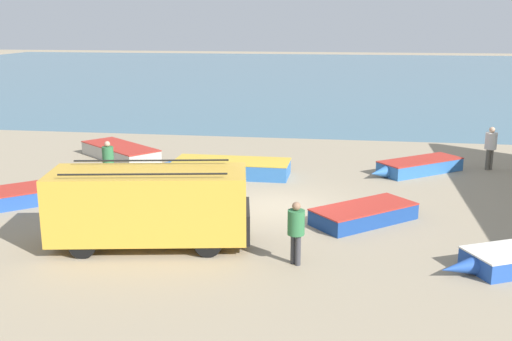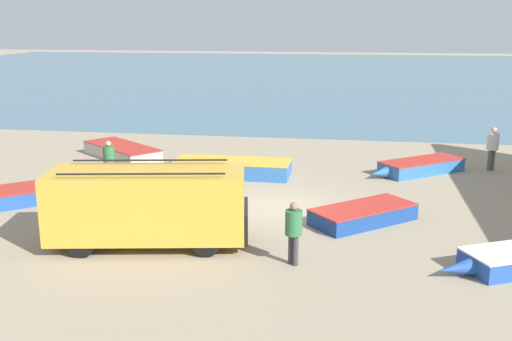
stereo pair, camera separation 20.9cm
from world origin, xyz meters
name	(u,v)px [view 2 (the right image)]	position (x,y,z in m)	size (l,w,h in m)	color
ground_plane	(278,207)	(0.00, 0.00, 0.00)	(200.00, 200.00, 0.00)	gray
sea_water	(334,74)	(0.00, 52.00, 0.00)	(120.00, 80.00, 0.01)	#477084
parked_van	(149,204)	(-3.07, -3.95, 1.17)	(5.64, 2.89, 2.25)	gold
fishing_rowboat_0	(366,214)	(2.88, -1.00, 0.26)	(3.64, 3.34, 0.51)	navy
fishing_rowboat_1	(419,167)	(5.08, 5.48, 0.27)	(3.98, 3.38, 0.54)	#2D66AD
fishing_rowboat_2	(120,151)	(-7.99, 6.24, 0.29)	(4.70, 4.05, 0.59)	#ADA89E
fishing_rowboat_4	(229,168)	(-2.48, 3.90, 0.32)	(5.59, 1.75, 0.63)	#2D66AD
fishing_rowboat_5	(40,192)	(-8.26, -0.43, 0.26)	(3.92, 3.65, 0.52)	#234CA3
fisherman_0	(109,158)	(-6.75, 2.08, 0.97)	(0.43, 0.43, 1.63)	#38383D
fisherman_1	(493,145)	(8.09, 6.50, 1.08)	(0.47, 0.47, 1.80)	#5B564C
fisherman_2	(294,227)	(0.99, -4.68, 0.99)	(0.44, 0.44, 1.66)	#38383D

